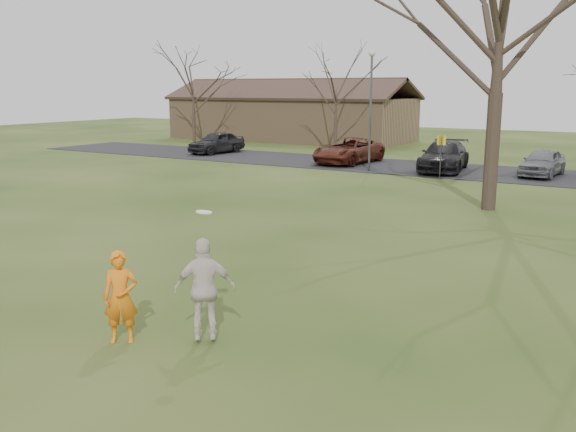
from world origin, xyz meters
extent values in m
plane|color=#1E380F|center=(0.00, 0.00, 0.00)|extent=(120.00, 120.00, 0.00)
cube|color=black|center=(0.00, 25.00, 0.02)|extent=(62.00, 6.50, 0.04)
imported|color=orange|center=(-0.62, -0.63, 0.82)|extent=(0.72, 0.67, 1.64)
imported|color=black|center=(-18.41, 25.49, 0.77)|extent=(2.21, 4.44, 1.45)
imported|color=#531F13|center=(-8.39, 25.00, 0.77)|extent=(2.83, 5.43, 1.46)
imported|color=black|center=(-2.59, 24.55, 0.81)|extent=(2.88, 5.55, 1.54)
imported|color=slate|center=(2.26, 25.04, 0.72)|extent=(1.95, 4.12, 1.36)
imported|color=beige|center=(0.69, 0.06, 1.00)|extent=(1.11, 0.98, 1.79)
cylinder|color=white|center=(0.76, 0.01, 2.36)|extent=(0.27, 0.27, 0.07)
cube|color=#8C6D4C|center=(-20.00, 38.00, 1.75)|extent=(20.00, 8.00, 3.50)
cube|color=#33231C|center=(-20.00, 35.95, 4.25)|extent=(20.60, 4.40, 1.78)
cube|color=#33231C|center=(-20.00, 40.05, 4.25)|extent=(20.60, 4.40, 1.78)
cube|color=#38281E|center=(-20.00, 38.00, 4.95)|extent=(20.60, 0.45, 0.20)
cylinder|color=#47474C|center=(-6.00, 22.50, 3.00)|extent=(0.12, 0.12, 6.00)
sphere|color=beige|center=(-6.00, 22.50, 6.10)|extent=(0.34, 0.34, 0.34)
cylinder|color=#47474C|center=(-2.00, 22.00, 1.00)|extent=(0.06, 0.06, 2.00)
cube|color=yellow|center=(-2.00, 22.00, 1.85)|extent=(0.35, 0.35, 0.45)
camera|label=1|loc=(7.12, -7.94, 4.39)|focal=38.70mm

